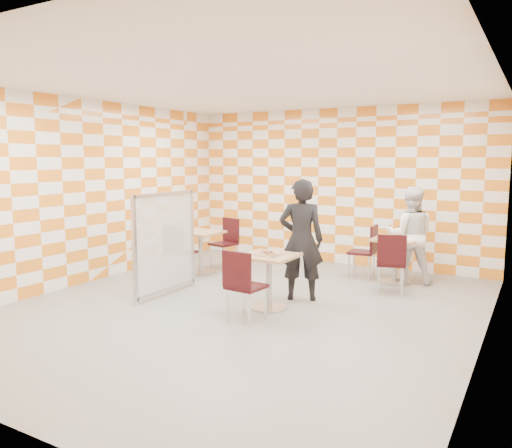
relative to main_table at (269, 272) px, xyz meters
The scene contains 15 objects.
room_shell 1.11m from the main_table, 130.32° to the left, with size 7.00×7.00×7.00m.
main_table is the anchor object (origin of this frame).
second_table 2.56m from the main_table, 64.06° to the left, with size 0.70×0.70×0.75m.
empty_table 2.47m from the main_table, 148.13° to the left, with size 0.70×0.70×0.75m.
chair_main_front 0.72m from the main_table, 89.16° to the right, with size 0.46×0.47×0.92m.
chair_second_front 1.99m from the main_table, 51.25° to the left, with size 0.53×0.53×0.92m.
chair_second_side 2.43m from the main_table, 74.80° to the left, with size 0.45×0.45×0.92m.
chair_empty_near 2.25m from the main_table, 161.68° to the left, with size 0.43×0.44×0.92m.
chair_empty_far 2.77m from the main_table, 135.00° to the left, with size 0.51×0.52×0.92m.
partition 1.72m from the main_table, behind, with size 0.08×1.38×1.55m.
man_dark 0.76m from the main_table, 73.79° to the left, with size 0.64×0.42×1.76m, color black.
man_white 2.79m from the main_table, 61.57° to the left, with size 0.77×0.60×1.59m, color white.
pizza_on_foil 0.26m from the main_table, 90.13° to the right, with size 0.40×0.40×0.04m.
sport_bottle 2.62m from the main_table, 67.44° to the left, with size 0.06×0.06×0.20m.
soda_bottle 2.61m from the main_table, 62.81° to the left, with size 0.07×0.07×0.23m.
Camera 1 is at (3.47, -5.67, 2.03)m, focal length 35.00 mm.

